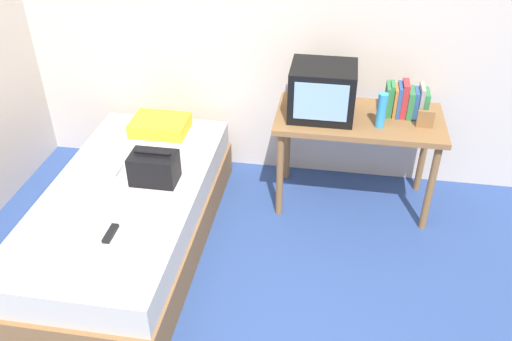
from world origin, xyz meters
TOP-DOWN VIEW (x-y plane):
  - wall_back at (0.00, 2.00)m, footprint 5.20×0.10m
  - bed at (-0.83, 0.83)m, footprint 1.00×2.00m
  - desk at (0.64, 1.56)m, footprint 1.16×0.60m
  - tv at (0.37, 1.54)m, footprint 0.44×0.39m
  - water_bottle at (0.77, 1.44)m, footprint 0.06×0.06m
  - book_row at (0.95, 1.63)m, footprint 0.29×0.17m
  - picture_frame at (1.07, 1.48)m, footprint 0.11×0.02m
  - pillow at (-0.82, 1.57)m, footprint 0.42×0.31m
  - handbag at (-0.65, 0.94)m, footprint 0.30×0.20m
  - magazine at (-0.98, 0.42)m, footprint 0.21×0.29m
  - remote_dark at (-0.74, 0.37)m, footprint 0.04×0.16m
  - remote_silver at (-0.95, 1.00)m, footprint 0.04×0.14m

SIDE VIEW (x-z plane):
  - bed at x=-0.83m, z-range 0.00..0.47m
  - magazine at x=-0.98m, z-range 0.47..0.48m
  - remote_dark at x=-0.74m, z-range 0.47..0.50m
  - remote_silver at x=-0.95m, z-range 0.47..0.50m
  - pillow at x=-0.82m, z-range 0.47..0.58m
  - handbag at x=-0.65m, z-range 0.46..0.69m
  - desk at x=0.64m, z-range 0.27..1.00m
  - picture_frame at x=1.07m, z-range 0.73..0.85m
  - book_row at x=0.95m, z-range 0.72..0.96m
  - water_bottle at x=0.77m, z-range 0.73..0.97m
  - tv at x=0.37m, z-range 0.73..1.09m
  - wall_back at x=0.00m, z-range 0.00..2.60m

